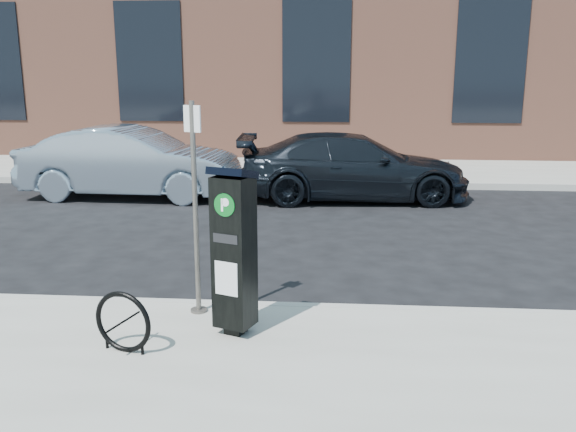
# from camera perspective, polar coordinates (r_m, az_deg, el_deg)

# --- Properties ---
(ground) EXTENTS (120.00, 120.00, 0.00)m
(ground) POSITION_cam_1_polar(r_m,az_deg,el_deg) (7.00, -0.97, -9.32)
(ground) COLOR black
(ground) RESTS_ON ground
(sidewalk_far) EXTENTS (60.00, 12.00, 0.15)m
(sidewalk_far) POSITION_cam_1_polar(r_m,az_deg,el_deg) (20.61, 2.77, 5.96)
(sidewalk_far) COLOR gray
(sidewalk_far) RESTS_ON ground
(curb_near) EXTENTS (60.00, 0.12, 0.16)m
(curb_near) POSITION_cam_1_polar(r_m,az_deg,el_deg) (6.95, -0.98, -8.81)
(curb_near) COLOR #9E9B93
(curb_near) RESTS_ON ground
(curb_far) EXTENTS (60.00, 0.12, 0.16)m
(curb_far) POSITION_cam_1_polar(r_m,az_deg,el_deg) (14.70, 2.02, 3.01)
(curb_far) COLOR #9E9B93
(curb_far) RESTS_ON ground
(building) EXTENTS (28.00, 10.05, 8.25)m
(building) POSITION_cam_1_polar(r_m,az_deg,el_deg) (23.48, 3.13, 16.80)
(building) COLOR #915642
(building) RESTS_ON ground
(parking_kiosk) EXTENTS (0.48, 0.46, 1.69)m
(parking_kiosk) POSITION_cam_1_polar(r_m,az_deg,el_deg) (5.93, -5.07, -3.14)
(parking_kiosk) COLOR black
(parking_kiosk) RESTS_ON sidewalk_near
(sign_pole) EXTENTS (0.19, 0.18, 2.26)m
(sign_pole) POSITION_cam_1_polar(r_m,az_deg,el_deg) (6.46, -8.66, 0.48)
(sign_pole) COLOR #55504B
(sign_pole) RESTS_ON sidewalk_near
(bike_rack) EXTENTS (0.58, 0.21, 0.59)m
(bike_rack) POSITION_cam_1_polar(r_m,az_deg,el_deg) (5.91, -15.19, -9.57)
(bike_rack) COLOR black
(bike_rack) RESTS_ON sidewalk_near
(car_silver) EXTENTS (4.76, 1.78, 1.55)m
(car_silver) POSITION_cam_1_polar(r_m,az_deg,el_deg) (13.81, -14.45, 4.89)
(car_silver) COLOR #8193A4
(car_silver) RESTS_ON ground
(car_dark) EXTENTS (5.04, 2.34, 1.43)m
(car_dark) POSITION_cam_1_polar(r_m,az_deg,el_deg) (13.24, 6.12, 4.61)
(car_dark) COLOR black
(car_dark) RESTS_ON ground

